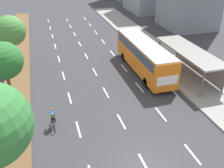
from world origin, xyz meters
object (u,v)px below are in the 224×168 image
object	(u,v)px
median_tree_second	(4,61)
bus_shelter	(190,60)
bus	(144,54)
cyclist	(53,118)
median_tree_third	(10,31)

from	to	relation	value
median_tree_second	bus_shelter	bearing A→B (deg)	4.33
bus	median_tree_second	xyz separation A→B (m)	(-13.61, -3.83, 2.44)
cyclist	median_tree_second	world-z (taller)	median_tree_second
bus_shelter	bus	size ratio (longest dim) A/B	0.86
cyclist	median_tree_third	bearing A→B (deg)	104.28
cyclist	median_tree_third	size ratio (longest dim) A/B	0.31
bus	cyclist	bearing A→B (deg)	-145.09
bus_shelter	bus	xyz separation A→B (m)	(-4.28, 2.47, 0.20)
bus	median_tree_second	world-z (taller)	median_tree_second
cyclist	bus	bearing A→B (deg)	34.91
cyclist	median_tree_third	xyz separation A→B (m)	(-3.13, 12.30, 3.58)
bus_shelter	median_tree_second	world-z (taller)	median_tree_second
bus	median_tree_third	size ratio (longest dim) A/B	1.91
cyclist	median_tree_second	distance (m)	5.97
bus	median_tree_second	size ratio (longest dim) A/B	1.91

